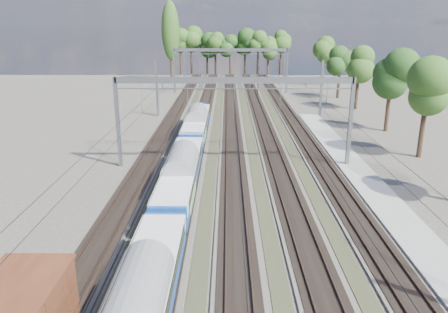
{
  "coord_description": "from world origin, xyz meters",
  "views": [
    {
      "loc": [
        -0.65,
        -12.17,
        14.02
      ],
      "look_at": [
        -0.92,
        24.25,
        2.8
      ],
      "focal_mm": 35.0,
      "sensor_mm": 36.0,
      "label": 1
    }
  ],
  "objects_px": {
    "emu_train": "(181,171)",
    "signal_near": "(258,78)",
    "signal_far": "(279,69)",
    "worker": "(252,86)"
  },
  "relations": [
    {
      "from": "emu_train",
      "to": "worker",
      "type": "height_order",
      "value": "emu_train"
    },
    {
      "from": "emu_train",
      "to": "signal_near",
      "type": "distance_m",
      "value": 53.1
    },
    {
      "from": "emu_train",
      "to": "signal_near",
      "type": "relative_size",
      "value": 9.77
    },
    {
      "from": "worker",
      "to": "signal_far",
      "type": "bearing_deg",
      "value": -38.15
    },
    {
      "from": "signal_far",
      "to": "worker",
      "type": "bearing_deg",
      "value": -130.15
    },
    {
      "from": "worker",
      "to": "signal_near",
      "type": "height_order",
      "value": "signal_near"
    },
    {
      "from": "worker",
      "to": "signal_near",
      "type": "relative_size",
      "value": 0.32
    },
    {
      "from": "signal_near",
      "to": "signal_far",
      "type": "xyz_separation_m",
      "value": [
        5.9,
        15.73,
        0.14
      ]
    },
    {
      "from": "signal_near",
      "to": "signal_far",
      "type": "relative_size",
      "value": 0.96
    },
    {
      "from": "emu_train",
      "to": "signal_far",
      "type": "distance_m",
      "value": 69.71
    }
  ]
}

